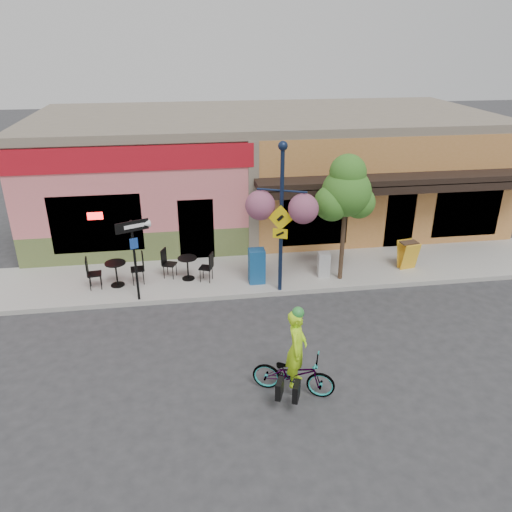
# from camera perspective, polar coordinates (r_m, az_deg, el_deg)

# --- Properties ---
(ground) EXTENTS (90.00, 90.00, 0.00)m
(ground) POSITION_cam_1_polar(r_m,az_deg,el_deg) (15.15, 5.36, -5.30)
(ground) COLOR #2D2D30
(ground) RESTS_ON ground
(sidewalk) EXTENTS (24.00, 3.00, 0.15)m
(sidewalk) POSITION_cam_1_polar(r_m,az_deg,el_deg) (16.84, 3.80, -1.78)
(sidewalk) COLOR #9E9B93
(sidewalk) RESTS_ON ground
(curb) EXTENTS (24.00, 0.12, 0.15)m
(curb) POSITION_cam_1_polar(r_m,az_deg,el_deg) (15.58, 4.90, -4.08)
(curb) COLOR #A8A59E
(curb) RESTS_ON ground
(building) EXTENTS (18.20, 8.20, 4.50)m
(building) POSITION_cam_1_polar(r_m,az_deg,el_deg) (21.19, 0.86, 10.02)
(building) COLOR #D86A6F
(building) RESTS_ON ground
(bicycle) EXTENTS (1.97, 1.32, 0.98)m
(bicycle) POSITION_cam_1_polar(r_m,az_deg,el_deg) (11.42, 4.30, -13.27)
(bicycle) COLOR maroon
(bicycle) RESTS_ON ground
(cyclist_rider) EXTENTS (0.66, 0.78, 1.82)m
(cyclist_rider) POSITION_cam_1_polar(r_m,az_deg,el_deg) (11.18, 4.62, -11.53)
(cyclist_rider) COLOR #BBFF1A
(cyclist_rider) RESTS_ON ground
(lamp_post) EXTENTS (1.58, 1.10, 4.59)m
(lamp_post) POSITION_cam_1_polar(r_m,az_deg,el_deg) (14.58, 2.91, 4.17)
(lamp_post) COLOR #13203C
(lamp_post) RESTS_ON sidewalk
(one_way_sign) EXTENTS (0.96, 0.57, 2.50)m
(one_way_sign) POSITION_cam_1_polar(r_m,az_deg,el_deg) (14.80, -13.65, -0.58)
(one_way_sign) COLOR black
(one_way_sign) RESTS_ON sidewalk
(cafe_set_left) EXTENTS (1.81, 1.07, 1.03)m
(cafe_set_left) POSITION_cam_1_polar(r_m,az_deg,el_deg) (16.10, -15.70, -1.61)
(cafe_set_left) COLOR black
(cafe_set_left) RESTS_ON sidewalk
(cafe_set_right) EXTENTS (1.82, 1.35, 0.98)m
(cafe_set_right) POSITION_cam_1_polar(r_m,az_deg,el_deg) (16.08, -7.82, -1.03)
(cafe_set_right) COLOR black
(cafe_set_right) RESTS_ON sidewalk
(newspaper_box_blue) EXTENTS (0.50, 0.45, 1.11)m
(newspaper_box_blue) POSITION_cam_1_polar(r_m,az_deg,el_deg) (15.71, 0.08, -1.15)
(newspaper_box_blue) COLOR #164D87
(newspaper_box_blue) RESTS_ON sidewalk
(newspaper_box_grey) EXTENTS (0.40, 0.37, 0.80)m
(newspaper_box_grey) POSITION_cam_1_polar(r_m,az_deg,el_deg) (16.33, 7.75, -0.96)
(newspaper_box_grey) COLOR #B0B0B0
(newspaper_box_grey) RESTS_ON sidewalk
(street_tree) EXTENTS (2.09, 2.09, 4.10)m
(street_tree) POSITION_cam_1_polar(r_m,az_deg,el_deg) (15.62, 10.07, 4.23)
(street_tree) COLOR #3D7A26
(street_tree) RESTS_ON sidewalk
(sandwich_board) EXTENTS (0.63, 0.51, 0.95)m
(sandwich_board) POSITION_cam_1_polar(r_m,az_deg,el_deg) (17.32, 17.24, -0.10)
(sandwich_board) COLOR yellow
(sandwich_board) RESTS_ON sidewalk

